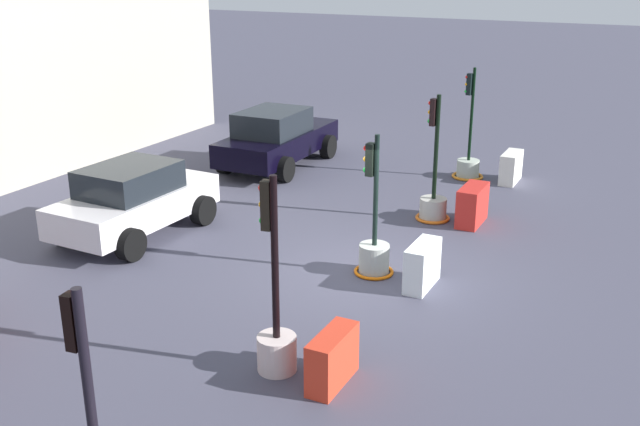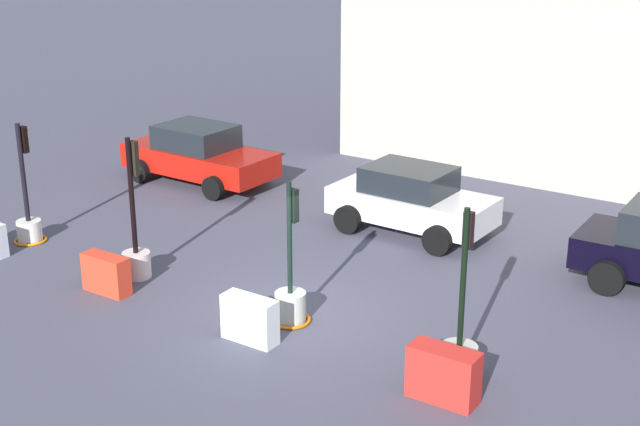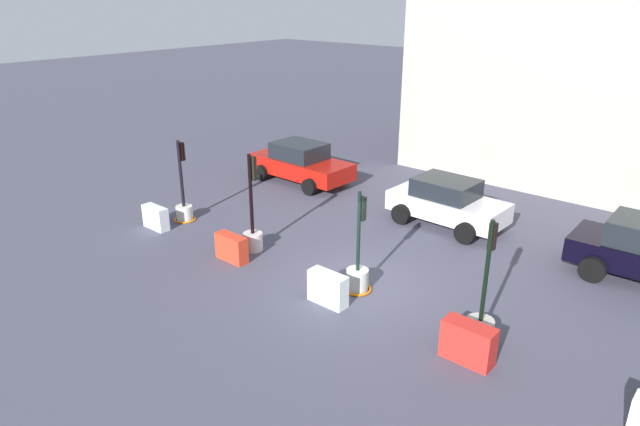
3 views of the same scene
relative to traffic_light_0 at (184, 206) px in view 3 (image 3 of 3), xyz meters
name	(u,v)px [view 3 (image 3 of 3)]	position (x,y,z in m)	size (l,w,h in m)	color
ground_plane	(359,285)	(7.42, 0.16, -0.53)	(120.00, 120.00, 0.00)	#444354
traffic_light_0	(184,206)	(0.00, 0.00, 0.00)	(0.76, 0.76, 2.84)	silver
traffic_light_1	(253,231)	(3.60, -0.13, 0.11)	(0.59, 0.59, 3.05)	beige
traffic_light_2	(358,273)	(7.53, -0.05, -0.03)	(0.78, 0.78, 2.78)	#AEB3AA
traffic_light_3	(480,322)	(11.02, -0.09, -0.07)	(0.81, 0.81, 2.96)	#ACA9A0
construction_barrier_0	(156,217)	(-0.12, -1.08, -0.14)	(1.01, 0.37, 0.77)	silver
construction_barrier_1	(232,248)	(3.64, -1.03, -0.13)	(1.05, 0.38, 0.80)	red
construction_barrier_2	(328,288)	(7.37, -1.10, -0.10)	(1.06, 0.40, 0.85)	white
construction_barrier_3	(468,343)	(11.17, -0.99, -0.08)	(1.13, 0.48, 0.89)	red
car_red_compact	(301,163)	(0.21, 5.77, 0.28)	(4.49, 2.30, 1.64)	#A7140B
car_white_van	(447,202)	(7.11, 5.50, 0.29)	(3.95, 2.22, 1.61)	silver
building_main_facade	(624,48)	(9.68, 14.13, 4.82)	(16.05, 7.62, 10.66)	#AAA594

